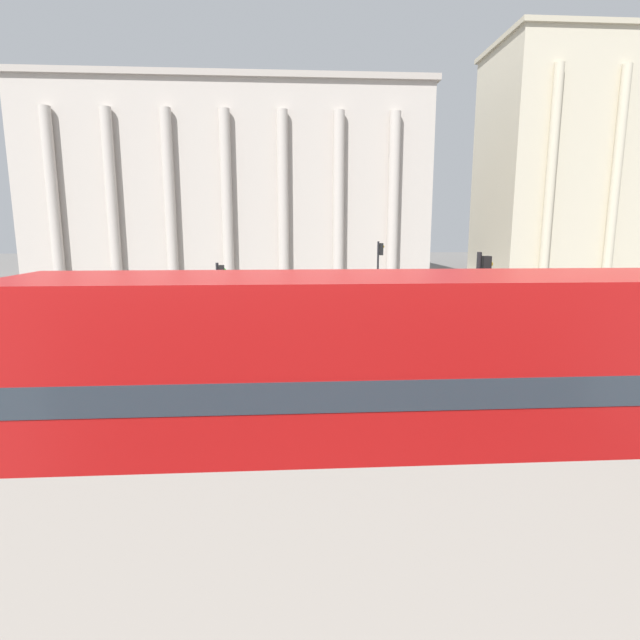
% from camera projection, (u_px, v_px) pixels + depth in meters
% --- Properties ---
extents(double_decker_bus, '(11.38, 2.70, 3.97)m').
position_uv_depth(double_decker_bus, '(374.00, 383.00, 8.14)').
color(double_decker_bus, black).
rests_on(double_decker_bus, ground_plane).
extents(plaza_building_left, '(34.64, 16.69, 16.97)m').
position_uv_depth(plaza_building_left, '(236.00, 189.00, 47.95)').
color(plaza_building_left, '#BCB2A8').
rests_on(plaza_building_left, ground_plane).
extents(plaza_building_right, '(32.72, 12.76, 23.57)m').
position_uv_depth(plaza_building_right, '(638.00, 162.00, 53.48)').
color(plaza_building_right, beige).
rests_on(plaza_building_right, ground_plane).
extents(traffic_light_near, '(0.42, 0.24, 4.13)m').
position_uv_depth(traffic_light_near, '(479.00, 309.00, 12.71)').
color(traffic_light_near, black).
rests_on(traffic_light_near, ground_plane).
extents(traffic_light_mid, '(0.42, 0.24, 3.34)m').
position_uv_depth(traffic_light_mid, '(220.00, 290.00, 20.67)').
color(traffic_light_mid, black).
rests_on(traffic_light_mid, ground_plane).
extents(traffic_light_far, '(0.42, 0.24, 4.00)m').
position_uv_depth(traffic_light_far, '(379.00, 265.00, 29.25)').
color(traffic_light_far, black).
rests_on(traffic_light_far, ground_plane).
extents(car_black, '(4.20, 1.93, 1.35)m').
position_uv_depth(car_black, '(371.00, 315.00, 23.54)').
color(car_black, black).
rests_on(car_black, ground_plane).
extents(car_white, '(4.20, 1.93, 1.35)m').
position_uv_depth(car_white, '(206.00, 305.00, 26.80)').
color(car_white, black).
rests_on(car_white, ground_plane).
extents(pedestrian_grey, '(0.32, 0.32, 1.71)m').
position_uv_depth(pedestrian_grey, '(536.00, 358.00, 14.60)').
color(pedestrian_grey, '#282B33').
rests_on(pedestrian_grey, ground_plane).
extents(pedestrian_white, '(0.32, 0.32, 1.77)m').
position_uv_depth(pedestrian_white, '(209.00, 332.00, 18.06)').
color(pedestrian_white, '#282B33').
rests_on(pedestrian_white, ground_plane).
extents(pedestrian_red, '(0.32, 0.32, 1.80)m').
position_uv_depth(pedestrian_red, '(391.00, 297.00, 27.20)').
color(pedestrian_red, '#282B33').
rests_on(pedestrian_red, ground_plane).
extents(pedestrian_blue, '(0.32, 0.32, 1.59)m').
position_uv_depth(pedestrian_blue, '(302.00, 293.00, 29.82)').
color(pedestrian_blue, '#282B33').
rests_on(pedestrian_blue, ground_plane).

